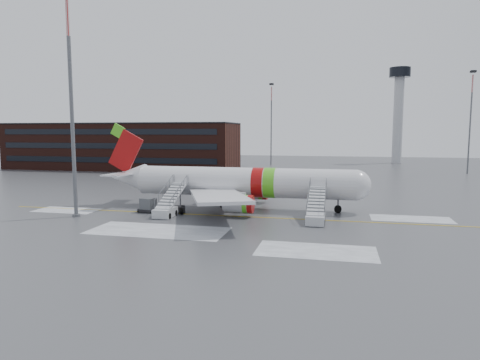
% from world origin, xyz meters
% --- Properties ---
extents(ground, '(260.00, 260.00, 0.00)m').
position_xyz_m(ground, '(0.00, 0.00, 0.00)').
color(ground, '#494C4F').
rests_on(ground, ground).
extents(airliner, '(35.03, 32.97, 11.18)m').
position_xyz_m(airliner, '(-1.18, 4.05, 3.42)').
color(airliner, silver).
rests_on(airliner, ground).
extents(airstair_fwd, '(2.05, 7.70, 3.48)m').
position_xyz_m(airstair_fwd, '(9.38, -2.49, 1.06)').
color(airstair_fwd, '#B4B7BC').
rests_on(airstair_fwd, ground).
extents(airstair_aft, '(2.05, 7.70, 3.48)m').
position_xyz_m(airstair_aft, '(-8.06, -2.49, 1.06)').
color(airstair_aft, '#B4B7BC').
rests_on(airstair_aft, ground).
extents(pushback_tug, '(3.36, 3.01, 1.70)m').
position_xyz_m(pushback_tug, '(-8.24, -0.93, 0.75)').
color(pushback_tug, black).
rests_on(pushback_tug, ground).
extents(uld_container, '(2.43, 1.95, 1.79)m').
position_xyz_m(uld_container, '(-11.32, -0.85, 0.84)').
color(uld_container, black).
rests_on(uld_container, ground).
extents(light_mast_near, '(1.20, 1.20, 26.16)m').
position_xyz_m(light_mast_near, '(-18.41, -5.37, 13.51)').
color(light_mast_near, '#595B60').
rests_on(light_mast_near, ground).
extents(terminal_building, '(62.00, 16.11, 12.30)m').
position_xyz_m(terminal_building, '(-45.00, 54.98, 6.20)').
color(terminal_building, '#3F1E16').
rests_on(terminal_building, ground).
extents(control_tower, '(6.40, 6.40, 30.00)m').
position_xyz_m(control_tower, '(30.00, 95.00, 18.75)').
color(control_tower, '#B2B5BA').
rests_on(control_tower, ground).
extents(light_mast_far_ne, '(1.20, 1.20, 24.25)m').
position_xyz_m(light_mast_far_ne, '(42.00, 62.00, 13.84)').
color(light_mast_far_ne, '#595B60').
rests_on(light_mast_far_ne, ground).
extents(light_mast_far_n, '(1.20, 1.20, 24.25)m').
position_xyz_m(light_mast_far_n, '(-8.00, 78.00, 13.84)').
color(light_mast_far_n, '#595B60').
rests_on(light_mast_far_n, ground).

